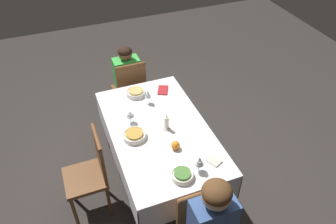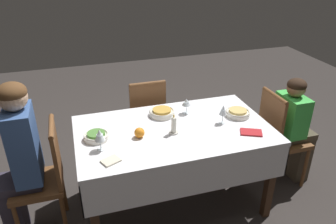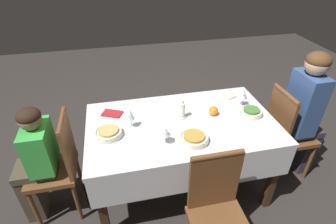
{
  "view_description": "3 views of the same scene",
  "coord_description": "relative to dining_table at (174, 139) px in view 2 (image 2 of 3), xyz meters",
  "views": [
    {
      "loc": [
        2.1,
        -0.72,
        2.85
      ],
      "look_at": [
        -0.01,
        0.09,
        0.92
      ],
      "focal_mm": 35.0,
      "sensor_mm": 36.0,
      "label": 1
    },
    {
      "loc": [
        0.7,
        2.12,
        2.04
      ],
      "look_at": [
        0.05,
        0.02,
        0.91
      ],
      "focal_mm": 35.0,
      "sensor_mm": 36.0,
      "label": 2
    },
    {
      "loc": [
        -0.48,
        -1.65,
        2.01
      ],
      "look_at": [
        -0.1,
        0.08,
        0.81
      ],
      "focal_mm": 28.0,
      "sensor_mm": 36.0,
      "label": 3
    }
  ],
  "objects": [
    {
      "name": "wine_glass_south",
      "position": [
        -0.18,
        -0.22,
        0.2
      ],
      "size": [
        0.08,
        0.08,
        0.14
      ],
      "color": "white",
      "rests_on": "dining_table"
    },
    {
      "name": "chair_west",
      "position": [
        -1.0,
        -0.01,
        -0.14
      ],
      "size": [
        0.38,
        0.37,
        0.93
      ],
      "rotation": [
        0.0,
        0.0,
        -1.57
      ],
      "color": "brown",
      "rests_on": "ground_plane"
    },
    {
      "name": "wine_glass_east",
      "position": [
        0.58,
        0.13,
        0.21
      ],
      "size": [
        0.08,
        0.08,
        0.16
      ],
      "color": "white",
      "rests_on": "dining_table"
    },
    {
      "name": "napkin_spare_side",
      "position": [
        -0.55,
        0.24,
        0.1
      ],
      "size": [
        0.19,
        0.16,
        0.01
      ],
      "rotation": [
        0.0,
        0.0,
        -0.44
      ],
      "color": "#AD2328",
      "rests_on": "dining_table"
    },
    {
      "name": "bowl_west",
      "position": [
        -0.58,
        -0.05,
        0.12
      ],
      "size": [
        0.2,
        0.2,
        0.06
      ],
      "color": "silver",
      "rests_on": "dining_table"
    },
    {
      "name": "bowl_south",
      "position": [
        0.03,
        -0.24,
        0.12
      ],
      "size": [
        0.21,
        0.21,
        0.06
      ],
      "color": "silver",
      "rests_on": "dining_table"
    },
    {
      "name": "person_child_green",
      "position": [
        -1.16,
        -0.01,
        -0.08
      ],
      "size": [
        0.33,
        0.3,
        1.04
      ],
      "rotation": [
        0.0,
        0.0,
        -1.57
      ],
      "color": "#4C4233",
      "rests_on": "ground_plane"
    },
    {
      "name": "orange_fruit",
      "position": [
        0.29,
        0.05,
        0.13
      ],
      "size": [
        0.08,
        0.08,
        0.08
      ],
      "primitive_type": "sphere",
      "color": "orange",
      "rests_on": "dining_table"
    },
    {
      "name": "chair_south",
      "position": [
        0.06,
        -0.69,
        -0.14
      ],
      "size": [
        0.37,
        0.38,
        0.93
      ],
      "color": "brown",
      "rests_on": "ground_plane"
    },
    {
      "name": "dining_table",
      "position": [
        0.0,
        0.0,
        0.0
      ],
      "size": [
        1.52,
        0.89,
        0.75
      ],
      "color": "silver",
      "rests_on": "ground_plane"
    },
    {
      "name": "person_adult_denim",
      "position": [
        1.14,
        -0.01,
        0.06
      ],
      "size": [
        0.34,
        0.3,
        1.26
      ],
      "rotation": [
        0.0,
        0.0,
        1.57
      ],
      "color": "#383342",
      "rests_on": "ground_plane"
    },
    {
      "name": "ground_plane",
      "position": [
        0.0,
        0.0,
        -0.66
      ],
      "size": [
        8.0,
        8.0,
        0.0
      ],
      "primitive_type": "plane",
      "color": "#332D2B"
    },
    {
      "name": "napkin_red_folded",
      "position": [
        0.54,
        0.3,
        0.1
      ],
      "size": [
        0.14,
        0.13,
        0.01
      ],
      "rotation": [
        0.0,
        0.0,
        0.43
      ],
      "color": "beige",
      "rests_on": "dining_table"
    },
    {
      "name": "bowl_east",
      "position": [
        0.6,
        -0.02,
        0.12
      ],
      "size": [
        0.18,
        0.18,
        0.06
      ],
      "color": "silver",
      "rests_on": "dining_table"
    },
    {
      "name": "chair_east",
      "position": [
        1.0,
        -0.01,
        -0.14
      ],
      "size": [
        0.38,
        0.37,
        0.93
      ],
      "rotation": [
        0.0,
        0.0,
        1.57
      ],
      "color": "brown",
      "rests_on": "ground_plane"
    },
    {
      "name": "candle_centerpiece",
      "position": [
        0.02,
        0.07,
        0.16
      ],
      "size": [
        0.07,
        0.07,
        0.16
      ],
      "color": "beige",
      "rests_on": "dining_table"
    },
    {
      "name": "wine_glass_west",
      "position": [
        -0.4,
        0.03,
        0.21
      ],
      "size": [
        0.06,
        0.06,
        0.16
      ],
      "color": "white",
      "rests_on": "dining_table"
    }
  ]
}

